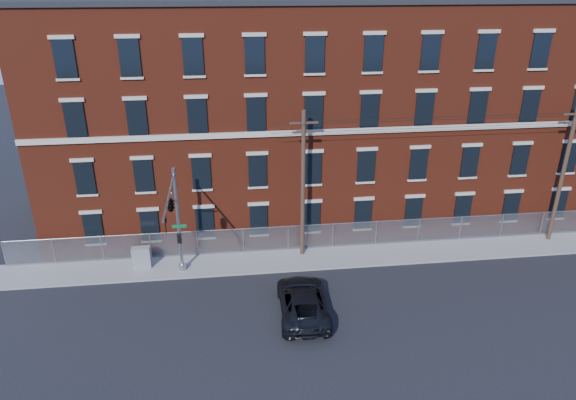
# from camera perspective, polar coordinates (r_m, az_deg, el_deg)

# --- Properties ---
(ground) EXTENTS (140.00, 140.00, 0.00)m
(ground) POSITION_cam_1_polar(r_m,az_deg,el_deg) (30.97, -0.65, -11.40)
(ground) COLOR black
(ground) RESTS_ON ground
(sidewalk) EXTENTS (65.00, 3.00, 0.12)m
(sidewalk) POSITION_cam_1_polar(r_m,az_deg,el_deg) (37.98, 16.86, -5.26)
(sidewalk) COLOR gray
(sidewalk) RESTS_ON ground
(mill_building) EXTENTS (55.30, 14.32, 16.30)m
(mill_building) POSITION_cam_1_polar(r_m,az_deg,el_deg) (42.89, 13.55, 10.06)
(mill_building) COLOR maroon
(mill_building) RESTS_ON ground
(chain_link_fence) EXTENTS (59.06, 0.06, 1.85)m
(chain_link_fence) POSITION_cam_1_polar(r_m,az_deg,el_deg) (38.58, 16.30, -3.05)
(chain_link_fence) COLOR #A5A8AD
(chain_link_fence) RESTS_ON ground
(traffic_signal_mast) EXTENTS (0.90, 6.75, 7.00)m
(traffic_signal_mast) POSITION_cam_1_polar(r_m,az_deg,el_deg) (30.23, -12.54, -1.15)
(traffic_signal_mast) COLOR #9EA0A5
(traffic_signal_mast) RESTS_ON ground
(utility_pole_near) EXTENTS (1.80, 0.28, 10.00)m
(utility_pole_near) POSITION_cam_1_polar(r_m,az_deg,el_deg) (33.54, 1.66, 1.88)
(utility_pole_near) COLOR #442D22
(utility_pole_near) RESTS_ON ground
(utility_pole_mid) EXTENTS (1.80, 0.28, 10.00)m
(utility_pole_mid) POSITION_cam_1_polar(r_m,az_deg,el_deg) (40.23, 27.95, 2.81)
(utility_pole_mid) COLOR #442D22
(utility_pole_mid) RESTS_ON ground
(overhead_wires) EXTENTS (40.00, 0.62, 0.62)m
(overhead_wires) POSITION_cam_1_polar(r_m,az_deg,el_deg) (39.23, 29.01, 7.97)
(overhead_wires) COLOR black
(overhead_wires) RESTS_ON ground
(pickup_truck) EXTENTS (2.88, 5.86, 1.60)m
(pickup_truck) POSITION_cam_1_polar(r_m,az_deg,el_deg) (29.86, 1.63, -11.02)
(pickup_truck) COLOR black
(pickup_truck) RESTS_ON ground
(utility_cabinet) EXTENTS (1.17, 0.64, 1.43)m
(utility_cabinet) POSITION_cam_1_polar(r_m,az_deg,el_deg) (35.23, -15.77, -6.07)
(utility_cabinet) COLOR gray
(utility_cabinet) RESTS_ON sidewalk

